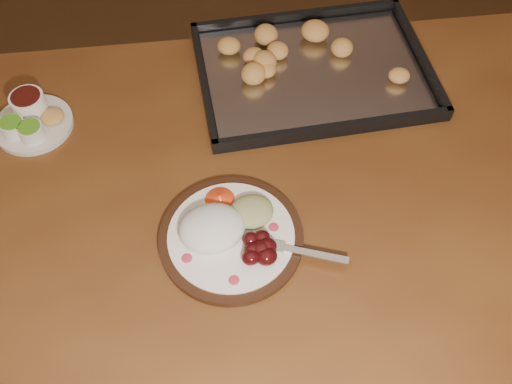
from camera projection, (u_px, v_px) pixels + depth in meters
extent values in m
plane|color=#52341C|center=(197.00, 381.00, 1.61)|extent=(4.00, 4.00, 0.00)
cube|color=brown|center=(217.00, 205.00, 1.08)|extent=(1.59, 1.06, 0.04)
cylinder|color=#502D18|center=(448.00, 143.00, 1.65)|extent=(0.07, 0.07, 0.71)
cylinder|color=black|center=(231.00, 238.00, 1.00)|extent=(0.26, 0.26, 0.02)
cylinder|color=white|center=(231.00, 236.00, 1.00)|extent=(0.22, 0.22, 0.01)
ellipsoid|color=#BD2D44|center=(187.00, 258.00, 0.97)|extent=(0.02, 0.02, 0.00)
ellipsoid|color=#BD2D44|center=(234.00, 280.00, 0.95)|extent=(0.02, 0.02, 0.00)
ellipsoid|color=#BD2D44|center=(273.00, 227.00, 1.00)|extent=(0.02, 0.02, 0.00)
ellipsoid|color=#BD2D44|center=(192.00, 214.00, 1.02)|extent=(0.02, 0.02, 0.00)
ellipsoid|color=silver|center=(212.00, 228.00, 0.99)|extent=(0.15, 0.15, 0.05)
ellipsoid|color=#470A0B|center=(253.00, 250.00, 0.96)|extent=(0.03, 0.03, 0.02)
ellipsoid|color=#470A0B|center=(267.00, 246.00, 0.97)|extent=(0.03, 0.03, 0.02)
ellipsoid|color=#470A0B|center=(262.00, 237.00, 0.98)|extent=(0.03, 0.03, 0.02)
ellipsoid|color=#470A0B|center=(267.00, 256.00, 0.96)|extent=(0.03, 0.03, 0.02)
ellipsoid|color=#470A0B|center=(251.00, 239.00, 0.97)|extent=(0.03, 0.03, 0.02)
ellipsoid|color=#470A0B|center=(262.00, 249.00, 0.96)|extent=(0.03, 0.03, 0.02)
ellipsoid|color=#470A0B|center=(251.00, 257.00, 0.96)|extent=(0.03, 0.03, 0.02)
ellipsoid|color=tan|center=(251.00, 211.00, 1.01)|extent=(0.11, 0.10, 0.03)
cone|color=#F54016|center=(220.00, 198.00, 1.03)|extent=(0.06, 0.06, 0.02)
cube|color=silver|center=(313.00, 254.00, 0.97)|extent=(0.12, 0.06, 0.00)
cube|color=silver|center=(275.00, 246.00, 0.98)|extent=(0.04, 0.03, 0.00)
cylinder|color=silver|center=(262.00, 247.00, 0.98)|extent=(0.03, 0.01, 0.00)
cylinder|color=silver|center=(262.00, 244.00, 0.98)|extent=(0.03, 0.01, 0.00)
cylinder|color=silver|center=(263.00, 242.00, 0.98)|extent=(0.03, 0.01, 0.00)
cylinder|color=silver|center=(264.00, 239.00, 0.99)|extent=(0.03, 0.01, 0.00)
cylinder|color=beige|center=(34.00, 124.00, 1.16)|extent=(0.16, 0.16, 0.01)
cylinder|color=silver|center=(13.00, 127.00, 1.13)|extent=(0.05, 0.05, 0.03)
cylinder|color=#4A901C|center=(10.00, 122.00, 1.11)|extent=(0.04, 0.04, 0.00)
cylinder|color=silver|center=(31.00, 132.00, 1.12)|extent=(0.05, 0.05, 0.03)
cylinder|color=#4A901C|center=(29.00, 127.00, 1.11)|extent=(0.04, 0.04, 0.00)
cylinder|color=white|center=(29.00, 103.00, 1.15)|extent=(0.07, 0.07, 0.04)
cylinder|color=#350D09|center=(25.00, 96.00, 1.14)|extent=(0.06, 0.06, 0.00)
ellipsoid|color=gold|center=(52.00, 116.00, 1.15)|extent=(0.05, 0.05, 0.02)
cube|color=black|center=(313.00, 74.00, 1.24)|extent=(0.51, 0.38, 0.01)
cube|color=black|center=(296.00, 16.00, 1.32)|extent=(0.49, 0.04, 0.02)
cube|color=black|center=(335.00, 129.00, 1.13)|extent=(0.49, 0.04, 0.02)
cube|color=black|center=(420.00, 54.00, 1.25)|extent=(0.03, 0.36, 0.02)
cube|color=black|center=(204.00, 82.00, 1.20)|extent=(0.03, 0.36, 0.02)
cube|color=silver|center=(313.00, 71.00, 1.24)|extent=(0.47, 0.35, 0.00)
ellipsoid|color=#CB9247|center=(342.00, 60.00, 1.22)|extent=(0.05, 0.05, 0.04)
ellipsoid|color=#CB9247|center=(356.00, 44.00, 1.25)|extent=(0.07, 0.07, 0.04)
ellipsoid|color=#CB9247|center=(315.00, 31.00, 1.28)|extent=(0.07, 0.07, 0.04)
ellipsoid|color=#CB9247|center=(287.00, 49.00, 1.25)|extent=(0.07, 0.07, 0.04)
ellipsoid|color=#CB9247|center=(270.00, 52.00, 1.24)|extent=(0.07, 0.07, 0.04)
ellipsoid|color=#CB9247|center=(286.00, 68.00, 1.21)|extent=(0.05, 0.05, 0.04)
ellipsoid|color=#CB9247|center=(270.00, 85.00, 1.18)|extent=(0.07, 0.07, 0.04)
ellipsoid|color=#CB9247|center=(314.00, 101.00, 1.16)|extent=(0.07, 0.07, 0.04)
ellipsoid|color=#CB9247|center=(343.00, 80.00, 1.19)|extent=(0.07, 0.07, 0.04)
ellipsoid|color=#CB9247|center=(360.00, 77.00, 1.20)|extent=(0.07, 0.07, 0.04)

